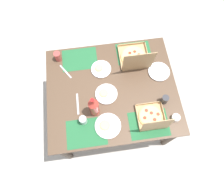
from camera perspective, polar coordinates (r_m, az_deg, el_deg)
ground_plane at (r=2.75m, az=0.00°, el=-6.12°), size 6.00×6.00×0.00m
dining_table at (r=2.14m, az=0.00°, el=-1.17°), size 1.27×1.07×0.75m
placemat_near_left at (r=2.25m, az=5.94°, el=9.95°), size 0.36×0.26×0.00m
placemat_near_right at (r=2.22m, az=-8.80°, el=8.17°), size 0.36×0.26×0.00m
placemat_far_left at (r=1.96m, az=10.00°, el=-9.24°), size 0.36×0.26×0.00m
placemat_far_right at (r=1.93m, az=-6.97°, el=-11.60°), size 0.36×0.26×0.00m
pizza_box_center at (r=1.93m, az=10.79°, el=-7.68°), size 0.25×0.25×0.29m
pizza_box_corner_left at (r=2.16m, az=6.17°, el=8.68°), size 0.30×0.33×0.33m
plate_far_right at (r=2.13m, az=-3.05°, el=5.59°), size 0.20×0.20×0.03m
plate_far_left at (r=1.92m, az=-1.21°, el=-9.84°), size 0.24×0.24×0.03m
plate_near_left at (r=2.01m, az=-1.63°, el=-1.21°), size 0.21×0.21×0.03m
plate_near_right at (r=2.17m, az=12.67°, el=4.77°), size 0.22×0.22×0.02m
soda_bottle at (r=1.84m, az=-4.92°, el=-4.83°), size 0.09×0.09×0.32m
cup_clear_left at (r=1.91m, az=-7.86°, el=-8.28°), size 0.07×0.07×0.09m
cup_red at (r=2.22m, az=-14.55°, el=8.76°), size 0.07×0.07×0.10m
cup_clear_right at (r=2.01m, az=14.16°, el=-2.68°), size 0.06×0.06×0.10m
condiment_bowl at (r=2.01m, az=16.98°, el=-7.39°), size 0.07×0.07×0.05m
fork_by_near_right at (r=2.17m, az=-12.53°, el=4.79°), size 0.12×0.17×0.00m
knife_by_far_left at (r=2.01m, az=-9.34°, el=-3.89°), size 0.02×0.21×0.00m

